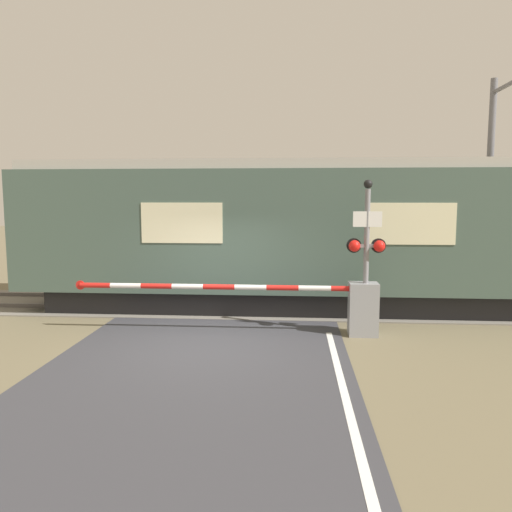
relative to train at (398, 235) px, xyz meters
The scene contains 6 objects.
ground_plane 5.92m from the train, 140.05° to the right, with size 80.00×80.00×0.00m, color #6B6047.
track_bed 4.70m from the train, behind, with size 36.00×3.20×0.13m.
train is the anchor object (origin of this frame).
crossing_barrier 3.46m from the train, 124.46° to the right, with size 6.49×0.44×1.12m.
signal_post 2.92m from the train, 113.65° to the right, with size 0.80×0.26×3.25m.
catenary_pole 4.30m from the train, 38.81° to the left, with size 0.20×1.90×6.37m.
Camera 1 is at (1.62, -9.43, 2.87)m, focal length 35.00 mm.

